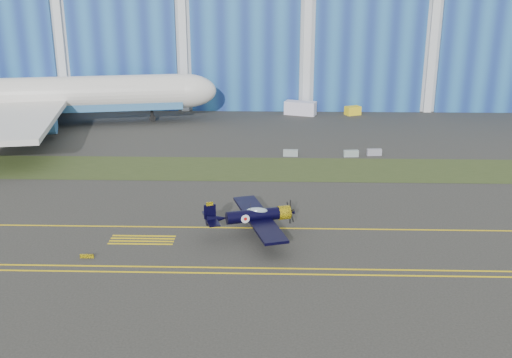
{
  "coord_description": "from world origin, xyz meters",
  "views": [
    {
      "loc": [
        -5.95,
        -58.63,
        23.07
      ],
      "look_at": [
        -7.71,
        2.34,
        2.57
      ],
      "focal_mm": 42.0,
      "sensor_mm": 36.0,
      "label": 1
    }
  ],
  "objects_px": {
    "warbird": "(253,216)",
    "shipping_container": "(300,108)",
    "jetliner": "(36,57)",
    "tug": "(353,111)"
  },
  "relations": [
    {
      "from": "warbird",
      "to": "jetliner",
      "type": "xyz_separation_m",
      "value": [
        -36.2,
        43.7,
        9.24
      ]
    },
    {
      "from": "warbird",
      "to": "jetliner",
      "type": "bearing_deg",
      "value": 112.75
    },
    {
      "from": "warbird",
      "to": "shipping_container",
      "type": "bearing_deg",
      "value": 65.99
    },
    {
      "from": "warbird",
      "to": "tug",
      "type": "bearing_deg",
      "value": 56.4
    },
    {
      "from": "warbird",
      "to": "shipping_container",
      "type": "distance_m",
      "value": 53.36
    },
    {
      "from": "warbird",
      "to": "jetliner",
      "type": "relative_size",
      "value": 0.19
    },
    {
      "from": "warbird",
      "to": "shipping_container",
      "type": "xyz_separation_m",
      "value": [
        6.62,
        52.94,
        -0.79
      ]
    },
    {
      "from": "jetliner",
      "to": "tug",
      "type": "distance_m",
      "value": 54.0
    },
    {
      "from": "warbird",
      "to": "tug",
      "type": "relative_size",
      "value": 5.37
    },
    {
      "from": "tug",
      "to": "shipping_container",
      "type": "bearing_deg",
      "value": 156.43
    }
  ]
}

